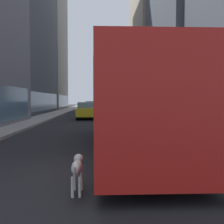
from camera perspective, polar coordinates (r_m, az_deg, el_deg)
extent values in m
plane|color=#232326|center=(41.49, -2.58, 0.10)|extent=(120.00, 120.00, 0.00)
cube|color=#9E9991|center=(41.88, -10.40, 0.18)|extent=(2.40, 110.00, 0.15)
cube|color=gray|center=(41.87, 5.25, 0.21)|extent=(2.40, 110.00, 0.15)
cube|color=#4C515B|center=(39.95, -20.64, 15.64)|extent=(8.49, 22.19, 21.88)
cube|color=slate|center=(37.82, -14.31, 2.19)|extent=(0.08, 19.97, 2.40)
cube|color=gray|center=(62.01, -14.33, 19.19)|extent=(8.04, 15.72, 39.15)
cube|color=slate|center=(58.76, -10.30, 2.38)|extent=(0.08, 14.15, 2.40)
cube|color=#4C515B|center=(36.67, 17.46, 19.18)|extent=(9.52, 16.23, 24.72)
cube|color=slate|center=(33.84, 9.63, 2.19)|extent=(0.08, 14.61, 2.40)
cube|color=#A0937F|center=(53.95, 10.60, 14.98)|extent=(10.28, 18.44, 26.81)
cube|color=slate|center=(51.79, 4.96, 2.38)|extent=(0.08, 16.59, 2.40)
cube|color=red|center=(10.12, 4.08, 1.56)|extent=(2.55, 11.50, 2.75)
cube|color=slate|center=(10.13, 4.09, 4.36)|extent=(2.57, 11.04, 0.90)
cube|color=black|center=(15.85, 1.69, -2.10)|extent=(2.55, 0.16, 0.44)
cylinder|color=black|center=(13.67, -2.35, -3.08)|extent=(0.30, 1.00, 1.00)
cylinder|color=black|center=(13.86, 7.00, -3.02)|extent=(0.30, 1.00, 1.00)
cylinder|color=black|center=(6.06, -2.12, -10.41)|extent=(0.30, 1.00, 1.00)
cylinder|color=black|center=(6.48, 18.51, -9.69)|extent=(0.30, 1.00, 1.00)
cube|color=silver|center=(15.22, -3.63, 5.04)|extent=(0.08, 0.24, 0.40)
cube|color=#4C6BB7|center=(40.60, -0.89, 1.02)|extent=(1.87, 3.90, 0.75)
cube|color=slate|center=(40.39, -0.88, 1.94)|extent=(1.72, 1.76, 0.55)
cylinder|color=black|center=(42.13, -2.07, 0.57)|extent=(0.22, 0.64, 0.64)
cylinder|color=black|center=(42.18, 0.18, 0.58)|extent=(0.22, 0.64, 0.64)
cylinder|color=black|center=(39.06, -2.04, 0.41)|extent=(0.22, 0.64, 0.64)
cylinder|color=black|center=(39.11, 0.39, 0.41)|extent=(0.22, 0.64, 0.64)
cube|color=silver|center=(32.54, -0.48, 0.61)|extent=(1.86, 4.63, 0.75)
cube|color=slate|center=(32.30, -0.47, 1.75)|extent=(1.72, 2.08, 0.55)
cylinder|color=black|center=(34.44, -1.96, 0.10)|extent=(0.22, 0.64, 0.64)
cylinder|color=black|center=(34.49, 0.77, 0.11)|extent=(0.22, 0.64, 0.64)
cylinder|color=black|center=(30.64, -1.89, -0.22)|extent=(0.22, 0.64, 0.64)
cylinder|color=black|center=(30.71, 1.18, -0.21)|extent=(0.22, 0.64, 0.64)
cube|color=yellow|center=(25.90, -5.26, 0.07)|extent=(1.89, 4.79, 0.75)
cube|color=slate|center=(25.64, -5.29, 1.50)|extent=(1.74, 2.16, 0.55)
cylinder|color=black|center=(27.95, -6.77, -0.52)|extent=(0.22, 0.64, 0.64)
cylinder|color=black|center=(27.87, -3.35, -0.51)|extent=(0.22, 0.64, 0.64)
cylinder|color=black|center=(24.01, -7.47, -1.05)|extent=(0.22, 0.64, 0.64)
cylinder|color=black|center=(23.92, -3.49, -1.04)|extent=(0.22, 0.64, 0.64)
cube|color=black|center=(38.13, -4.39, 0.91)|extent=(1.86, 3.96, 0.75)
cube|color=slate|center=(37.91, -4.40, 1.88)|extent=(1.71, 1.78, 0.55)
cylinder|color=black|center=(39.74, -5.50, 0.43)|extent=(0.22, 0.64, 0.64)
cylinder|color=black|center=(39.68, -3.13, 0.44)|extent=(0.22, 0.64, 0.64)
cylinder|color=black|center=(36.61, -5.75, 0.24)|extent=(0.22, 0.64, 0.64)
cylinder|color=black|center=(36.56, -3.18, 0.25)|extent=(0.22, 0.64, 0.64)
cube|color=slate|center=(22.20, 4.63, -0.36)|extent=(1.78, 4.69, 0.75)
cube|color=slate|center=(21.94, 4.71, 1.30)|extent=(1.63, 2.11, 0.55)
cylinder|color=black|center=(24.06, 2.21, -1.02)|extent=(0.22, 0.64, 0.64)
cylinder|color=black|center=(24.24, 5.88, -1.00)|extent=(0.22, 0.64, 0.64)
cylinder|color=black|center=(20.22, 3.12, -1.72)|extent=(0.22, 0.64, 0.64)
cylinder|color=black|center=(20.43, 7.46, -1.70)|extent=(0.22, 0.64, 0.64)
cube|color=#B7BABF|center=(43.95, -4.14, 1.14)|extent=(1.79, 4.17, 0.75)
cube|color=slate|center=(43.73, -4.15, 1.99)|extent=(1.65, 1.88, 0.55)
cylinder|color=black|center=(45.66, -5.07, 0.73)|extent=(0.22, 0.64, 0.64)
cylinder|color=black|center=(45.61, -3.09, 0.73)|extent=(0.22, 0.64, 0.64)
cylinder|color=black|center=(42.32, -5.27, 0.57)|extent=(0.22, 0.64, 0.64)
cylinder|color=black|center=(42.28, -3.14, 0.58)|extent=(0.22, 0.64, 0.64)
ellipsoid|color=white|center=(5.42, -7.53, -11.69)|extent=(0.22, 0.60, 0.26)
sphere|color=white|center=(5.77, -7.20, -9.87)|extent=(0.20, 0.20, 0.20)
sphere|color=black|center=(5.79, -7.79, -9.65)|extent=(0.07, 0.07, 0.07)
sphere|color=black|center=(5.78, -6.59, -9.66)|extent=(0.07, 0.07, 0.07)
cylinder|color=white|center=(5.02, -7.94, -12.26)|extent=(0.03, 0.16, 0.19)
cylinder|color=white|center=(5.72, -8.04, -14.36)|extent=(0.06, 0.06, 0.40)
cylinder|color=white|center=(5.71, -6.60, -14.38)|extent=(0.06, 0.06, 0.40)
cylinder|color=white|center=(5.32, -8.49, -15.68)|extent=(0.06, 0.06, 0.40)
cylinder|color=white|center=(5.31, -6.93, -15.71)|extent=(0.06, 0.06, 0.40)
sphere|color=black|center=(5.50, -6.91, -11.03)|extent=(0.04, 0.04, 0.04)
sphere|color=black|center=(5.34, -8.26, -11.68)|extent=(0.04, 0.04, 0.04)
sphere|color=black|center=(5.23, -7.49, -11.54)|extent=(0.04, 0.04, 0.04)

